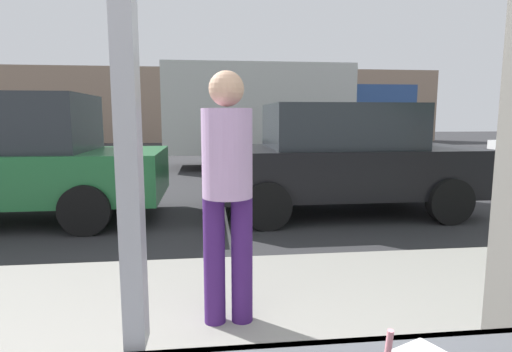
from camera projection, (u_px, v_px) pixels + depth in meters
ground_plane at (200, 186)px, 8.94m from camera, size 60.00×60.00×0.00m
sidewalk_strip at (182, 342)px, 2.64m from camera, size 16.00×2.80×0.13m
building_facade_far at (203, 106)px, 24.18m from camera, size 28.00×1.20×4.22m
parked_car_black at (340, 158)px, 6.43m from camera, size 4.10×2.04×1.67m
box_truck at (281, 113)px, 12.20m from camera, size 6.96×2.44×2.91m
pedestrian at (227, 183)px, 2.65m from camera, size 0.32×0.32×1.63m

